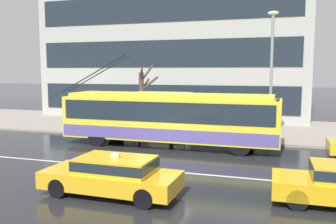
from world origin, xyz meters
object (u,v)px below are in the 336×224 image
at_px(bus_shelter, 163,103).
at_px(pedestrian_approaching_curb, 140,117).
at_px(taxi_oncoming_near, 113,174).
at_px(street_tree_bare, 142,96).
at_px(pedestrian_walking_past, 253,110).
at_px(street_lamp, 272,65).
at_px(pedestrian_at_shelter, 172,108).
at_px(trolleybus, 169,117).

height_order(bus_shelter, pedestrian_approaching_curb, bus_shelter).
height_order(taxi_oncoming_near, bus_shelter, bus_shelter).
xyz_separation_m(taxi_oncoming_near, street_tree_bare, (-3.66, 11.90, 1.69)).
bearing_deg(pedestrian_walking_past, street_lamp, -51.70).
relative_size(street_lamp, street_tree_bare, 1.67).
distance_m(bus_shelter, pedestrian_at_shelter, 1.52).
relative_size(pedestrian_walking_past, street_tree_bare, 0.45).
xyz_separation_m(bus_shelter, pedestrian_at_shelter, (0.95, -1.17, -0.20)).
bearing_deg(trolleybus, pedestrian_walking_past, 44.82).
relative_size(pedestrian_at_shelter, pedestrian_approaching_curb, 1.19).
height_order(trolleybus, pedestrian_at_shelter, trolleybus).
relative_size(trolleybus, pedestrian_walking_past, 6.25).
height_order(trolleybus, taxi_oncoming_near, trolleybus).
xyz_separation_m(pedestrian_approaching_curb, pedestrian_walking_past, (6.86, 1.42, 0.49)).
xyz_separation_m(bus_shelter, pedestrian_approaching_curb, (-1.40, -0.51, -0.88)).
distance_m(pedestrian_approaching_curb, pedestrian_walking_past, 7.02).
relative_size(pedestrian_at_shelter, pedestrian_walking_past, 1.06).
height_order(pedestrian_approaching_curb, street_lamp, street_lamp).
height_order(taxi_oncoming_near, street_lamp, street_lamp).
xyz_separation_m(pedestrian_approaching_curb, street_tree_bare, (-0.32, 1.29, 1.22)).
relative_size(taxi_oncoming_near, bus_shelter, 1.28).
bearing_deg(trolleybus, pedestrian_approaching_curb, 136.58).
bearing_deg(street_tree_bare, street_lamp, -8.13).
relative_size(taxi_oncoming_near, pedestrian_approaching_curb, 2.61).
xyz_separation_m(pedestrian_approaching_curb, street_lamp, (7.89, 0.11, 3.17)).
height_order(bus_shelter, street_lamp, street_lamp).
distance_m(trolleybus, pedestrian_approaching_curb, 3.85).
height_order(bus_shelter, street_tree_bare, street_tree_bare).
bearing_deg(street_tree_bare, trolleybus, -51.67).
xyz_separation_m(taxi_oncoming_near, pedestrian_approaching_curb, (-3.35, 10.61, 0.47)).
height_order(trolleybus, pedestrian_approaching_curb, trolleybus).
distance_m(taxi_oncoming_near, pedestrian_walking_past, 12.57).
height_order(pedestrian_at_shelter, pedestrian_approaching_curb, pedestrian_at_shelter).
relative_size(pedestrian_approaching_curb, pedestrian_walking_past, 0.89).
xyz_separation_m(trolleybus, pedestrian_approaching_curb, (-2.78, 2.63, -0.40)).
bearing_deg(pedestrian_at_shelter, taxi_oncoming_near, -84.28).
xyz_separation_m(pedestrian_walking_past, street_tree_bare, (-7.18, -0.14, 0.72)).
xyz_separation_m(street_lamp, street_tree_bare, (-8.21, 1.17, -1.95)).
distance_m(pedestrian_approaching_curb, street_lamp, 8.51).
relative_size(bus_shelter, pedestrian_approaching_curb, 2.04).
distance_m(pedestrian_walking_past, street_tree_bare, 7.21).
bearing_deg(taxi_oncoming_near, pedestrian_at_shelter, 95.72).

